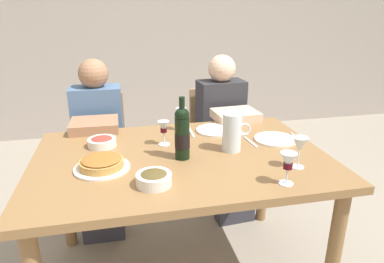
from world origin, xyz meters
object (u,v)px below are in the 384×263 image
at_px(water_pitcher, 232,134).
at_px(chair_right, 215,136).
at_px(wine_glass_left_diner, 300,146).
at_px(dinner_plate_right_setting, 275,139).
at_px(olive_bowl, 154,178).
at_px(salad_bowl, 102,142).
at_px(dinner_plate_left_setting, 215,130).
at_px(wine_glass_spare, 164,128).
at_px(dining_table, 181,171).
at_px(wine_glass_right_diner, 288,162).
at_px(diner_right, 226,131).
at_px(chair_left, 102,145).
at_px(wine_glass_centre, 181,115).
at_px(wine_bottle, 183,133).
at_px(baked_tart, 102,164).
at_px(diner_left, 99,141).

distance_m(water_pitcher, chair_right, 0.98).
relative_size(wine_glass_left_diner, dinner_plate_right_setting, 0.64).
bearing_deg(olive_bowl, salad_bowl, 115.00).
bearing_deg(dinner_plate_left_setting, wine_glass_spare, -156.07).
xyz_separation_m(dining_table, chair_right, (0.44, 0.91, -0.17)).
xyz_separation_m(water_pitcher, olive_bowl, (-0.45, -0.29, -0.06)).
bearing_deg(dinner_plate_left_setting, wine_glass_right_diner, -80.70).
xyz_separation_m(salad_bowl, dinner_plate_left_setting, (0.67, 0.10, -0.02)).
xyz_separation_m(salad_bowl, chair_right, (0.85, 0.70, -0.29)).
xyz_separation_m(dining_table, wine_glass_spare, (-0.07, 0.16, 0.19)).
xyz_separation_m(water_pitcher, wine_glass_spare, (-0.34, 0.15, 0.01)).
height_order(olive_bowl, diner_right, diner_right).
bearing_deg(olive_bowl, diner_right, 56.62).
xyz_separation_m(olive_bowl, wine_glass_spare, (0.11, 0.45, 0.06)).
bearing_deg(salad_bowl, wine_glass_spare, -7.92).
xyz_separation_m(water_pitcher, dinner_plate_left_setting, (-0.00, 0.30, -0.08)).
xyz_separation_m(chair_left, chair_right, (0.89, 0.01, 0.00)).
xyz_separation_m(olive_bowl, dinner_plate_right_setting, (0.74, 0.38, -0.03)).
distance_m(olive_bowl, wine_glass_left_diner, 0.69).
height_order(olive_bowl, wine_glass_right_diner, wine_glass_right_diner).
distance_m(wine_glass_centre, chair_left, 0.82).
bearing_deg(diner_right, water_pitcher, 70.40).
distance_m(dining_table, water_pitcher, 0.33).
height_order(wine_bottle, baked_tart, wine_bottle).
xyz_separation_m(dinner_plate_left_setting, diner_right, (0.19, 0.36, -0.15)).
distance_m(wine_glass_spare, diner_left, 0.68).
relative_size(dining_table, wine_glass_spare, 10.92).
bearing_deg(dining_table, wine_glass_left_diner, -26.38).
bearing_deg(diner_right, wine_glass_centre, 33.12).
height_order(wine_glass_centre, chair_right, wine_glass_centre).
relative_size(baked_tart, dinner_plate_right_setting, 1.10).
relative_size(salad_bowl, diner_right, 0.13).
bearing_deg(wine_glass_right_diner, wine_glass_centre, 112.38).
relative_size(water_pitcher, salad_bowl, 1.33).
bearing_deg(wine_bottle, chair_left, 115.86).
height_order(salad_bowl, olive_bowl, olive_bowl).
relative_size(dinner_plate_right_setting, chair_left, 0.27).
distance_m(wine_glass_centre, dinner_plate_left_setting, 0.23).
bearing_deg(dinner_plate_left_setting, wine_glass_left_diner, -66.80).
distance_m(salad_bowl, chair_right, 1.14).
bearing_deg(dinner_plate_left_setting, wine_bottle, -127.52).
bearing_deg(chair_left, wine_glass_spare, 118.43).
bearing_deg(wine_glass_centre, baked_tart, -135.78).
distance_m(wine_glass_right_diner, wine_glass_centre, 0.84).
bearing_deg(dinner_plate_left_setting, diner_left, 154.26).
bearing_deg(wine_glass_left_diner, chair_left, 129.87).
height_order(wine_glass_left_diner, dinner_plate_right_setting, wine_glass_left_diner).
height_order(wine_bottle, dinner_plate_right_setting, wine_bottle).
distance_m(wine_bottle, diner_right, 0.89).
bearing_deg(baked_tart, wine_glass_left_diner, -11.19).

